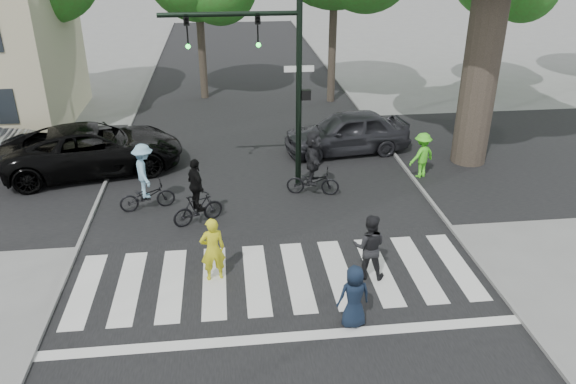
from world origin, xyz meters
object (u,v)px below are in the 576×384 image
object	(u,v)px
pedestrian_woman	(213,249)
cyclist_right	(313,167)
car_grey	(347,132)
cyclist_mid	(197,198)
traffic_signal	(271,66)
cyclist_left	(145,182)
pedestrian_child	(354,297)
car_suv	(94,149)
pedestrian_adult	(369,247)

from	to	relation	value
pedestrian_woman	cyclist_right	xyz separation A→B (m)	(3.06, 4.33, 0.12)
cyclist_right	pedestrian_woman	bearing A→B (deg)	-125.25
car_grey	cyclist_right	bearing A→B (deg)	-34.59
cyclist_mid	traffic_signal	bearing A→B (deg)	44.18
cyclist_left	cyclist_right	size ratio (longest dim) A/B	0.98
traffic_signal	car_grey	xyz separation A→B (m)	(3.00, 2.69, -3.12)
pedestrian_child	cyclist_right	xyz separation A→B (m)	(0.14, 6.38, 0.22)
pedestrian_woman	cyclist_mid	world-z (taller)	cyclist_mid
traffic_signal	car_suv	size ratio (longest dim) A/B	1.02
cyclist_mid	car_grey	xyz separation A→B (m)	(5.29, 4.92, -0.02)
cyclist_left	car_grey	size ratio (longest dim) A/B	0.45
car_grey	traffic_signal	bearing A→B (deg)	-55.20
cyclist_left	car_suv	world-z (taller)	cyclist_left
pedestrian_adult	cyclist_right	xyz separation A→B (m)	(-0.61, 4.65, 0.11)
traffic_signal	cyclist_mid	xyz separation A→B (m)	(-2.30, -2.23, -3.10)
pedestrian_woman	pedestrian_adult	bearing A→B (deg)	163.02
pedestrian_adult	cyclist_right	world-z (taller)	cyclist_right
car_suv	pedestrian_child	bearing A→B (deg)	-154.98
pedestrian_adult	car_suv	size ratio (longest dim) A/B	0.28
traffic_signal	cyclist_right	size ratio (longest dim) A/B	2.87
car_suv	cyclist_left	bearing A→B (deg)	-158.84
cyclist_left	cyclist_mid	size ratio (longest dim) A/B	1.05
cyclist_right	pedestrian_adult	bearing A→B (deg)	-82.53
traffic_signal	cyclist_left	bearing A→B (deg)	-162.74
pedestrian_woman	car_suv	size ratio (longest dim) A/B	0.28
traffic_signal	pedestrian_adult	xyz separation A→B (m)	(1.82, -5.39, -3.08)
car_suv	car_grey	distance (m)	8.92
cyclist_right	car_suv	world-z (taller)	cyclist_right
pedestrian_woman	car_suv	bearing A→B (deg)	-71.97
pedestrian_child	car_grey	size ratio (longest dim) A/B	0.31
traffic_signal	pedestrian_child	world-z (taller)	traffic_signal
pedestrian_child	cyclist_left	size ratio (longest dim) A/B	0.70
traffic_signal	cyclist_left	distance (m)	5.01
pedestrian_child	pedestrian_adult	world-z (taller)	pedestrian_adult
cyclist_right	cyclist_mid	bearing A→B (deg)	-157.00
pedestrian_child	cyclist_left	distance (m)	7.70
cyclist_mid	cyclist_right	distance (m)	3.81
pedestrian_child	cyclist_left	world-z (taller)	cyclist_left
cyclist_mid	pedestrian_woman	bearing A→B (deg)	-81.03
car_grey	cyclist_mid	bearing A→B (deg)	-54.20
cyclist_right	car_suv	xyz separation A→B (m)	(-7.10, 2.67, -0.11)
pedestrian_adult	cyclist_mid	bearing A→B (deg)	-22.57
traffic_signal	car_suv	distance (m)	6.92
pedestrian_woman	traffic_signal	bearing A→B (deg)	-122.03
pedestrian_woman	cyclist_right	bearing A→B (deg)	-137.25
pedestrian_adult	cyclist_mid	xyz separation A→B (m)	(-4.12, 3.16, -0.02)
pedestrian_adult	car_suv	world-z (taller)	pedestrian_adult
traffic_signal	cyclist_mid	distance (m)	4.46
pedestrian_woman	cyclist_left	xyz separation A→B (m)	(-1.97, 3.89, 0.07)
cyclist_right	car_grey	world-z (taller)	cyclist_right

